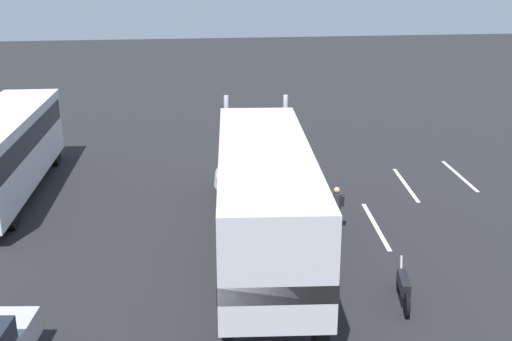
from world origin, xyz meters
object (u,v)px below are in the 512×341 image
object	(u,v)px
semi_truck	(262,188)
parked_bus	(3,147)
person_bystander	(337,207)
motorcycle	(403,287)

from	to	relation	value
semi_truck	parked_bus	world-z (taller)	semi_truck
person_bystander	motorcycle	size ratio (longest dim) A/B	0.78
semi_truck	parked_bus	xyz separation A→B (m)	(7.72, 9.44, -0.46)
motorcycle	person_bystander	bearing A→B (deg)	5.64
semi_truck	person_bystander	world-z (taller)	semi_truck
parked_bus	semi_truck	bearing A→B (deg)	-129.27
motorcycle	parked_bus	bearing A→B (deg)	50.35
person_bystander	motorcycle	distance (m)	5.33
semi_truck	person_bystander	xyz separation A→B (m)	(2.25, -3.02, -1.63)
person_bystander	parked_bus	bearing A→B (deg)	66.30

